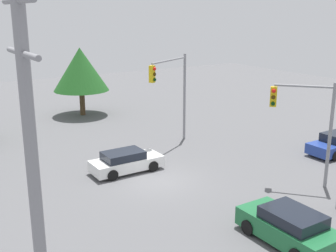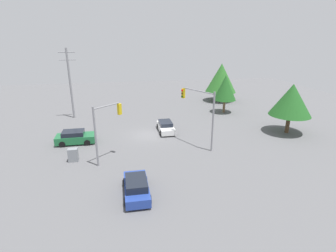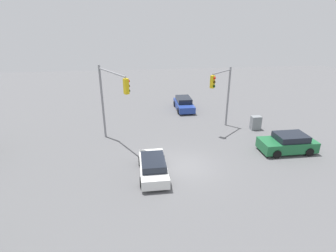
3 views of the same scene
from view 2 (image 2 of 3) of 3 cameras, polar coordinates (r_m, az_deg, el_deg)
The scene contains 11 objects.
ground_plane at distance 31.81m, azimuth -4.14°, elevation -1.88°, with size 80.00×80.00×0.00m, color #5B5B5E.
sedan_white at distance 32.62m, azimuth -0.50°, elevation -0.16°, with size 1.84×4.19×1.26m.
sedan_green at distance 30.76m, azimuth -19.55°, elevation -2.33°, with size 4.17×2.03×1.45m.
sedan_blue at distance 20.12m, azimuth -6.90°, elevation -13.02°, with size 1.89×4.29×1.39m.
traffic_signal_main at distance 27.49m, azimuth 6.99°, elevation 4.11°, with size 2.49×4.24×6.21m.
traffic_signal_cross at distance 24.49m, azimuth -13.34°, elevation 0.71°, with size 2.53×2.30×5.62m.
utility_pole_tall at distance 39.69m, azimuth -20.55°, elevation 8.96°, with size 2.20×0.28×9.85m.
electrical_cabinet at distance 26.51m, azimuth -19.96°, elevation -5.94°, with size 0.89×0.61×1.28m, color gray.
tree_right at distance 34.55m, azimuth 25.29°, elevation 5.16°, with size 4.88×4.88×6.04m.
tree_far at distance 48.82m, azimuth 11.49°, elevation 10.22°, with size 5.49×5.49×6.76m.
tree_corner at distance 41.20m, azimuth 12.36°, elevation 8.16°, with size 3.41×3.41×5.81m.
Camera 2 is at (3.18, 29.58, 11.26)m, focal length 28.00 mm.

